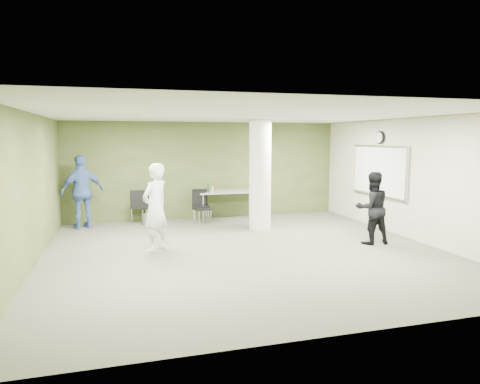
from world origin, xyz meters
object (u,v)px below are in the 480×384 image
object	(u,v)px
woman_white	(155,208)
man_black	(372,208)
man_blue	(82,192)
folding_table	(227,193)
chair_back_left	(139,204)

from	to	relation	value
woman_white	man_black	size ratio (longest dim) A/B	1.14
woman_white	man_black	bearing A→B (deg)	127.14
woman_white	man_blue	size ratio (longest dim) A/B	0.96
folding_table	man_black	xyz separation A→B (m)	(2.37, -3.72, 0.03)
woman_white	man_black	distance (m)	4.70
man_blue	chair_back_left	bearing A→B (deg)	163.86
folding_table	man_black	distance (m)	4.41
chair_back_left	woman_white	world-z (taller)	woman_white
chair_back_left	man_black	xyz separation A→B (m)	(4.86, -3.74, 0.25)
folding_table	woman_white	xyz separation A→B (m)	(-2.28, -3.04, 0.14)
folding_table	chair_back_left	distance (m)	2.50
folding_table	man_black	bearing A→B (deg)	-57.48
chair_back_left	man_black	distance (m)	6.13
woman_white	man_black	world-z (taller)	woman_white
chair_back_left	woman_white	bearing A→B (deg)	96.78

